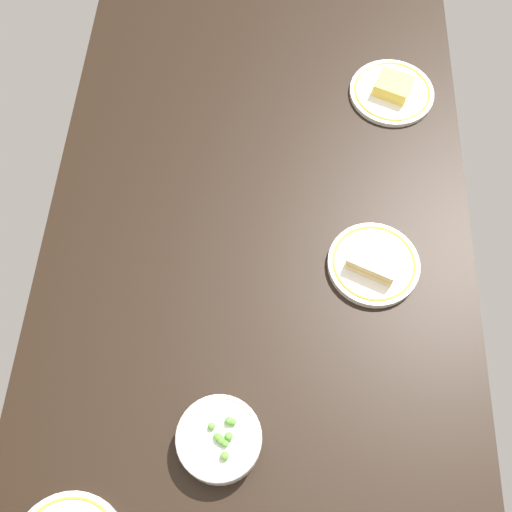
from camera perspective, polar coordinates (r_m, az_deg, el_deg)
name	(u,v)px	position (r cm, az deg, el deg)	size (l,w,h in cm)	color
dining_table	(256,265)	(117.41, 0.00, -0.87)	(147.65, 83.30, 4.00)	black
plate_cheese	(392,91)	(140.76, 12.66, 14.90)	(18.39, 18.39, 4.08)	white
plate_sandwich	(374,261)	(116.10, 11.01, -0.45)	(17.29, 17.29, 4.68)	white
bowl_peas	(219,440)	(102.93, -3.46, -16.83)	(13.92, 13.92, 5.90)	white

